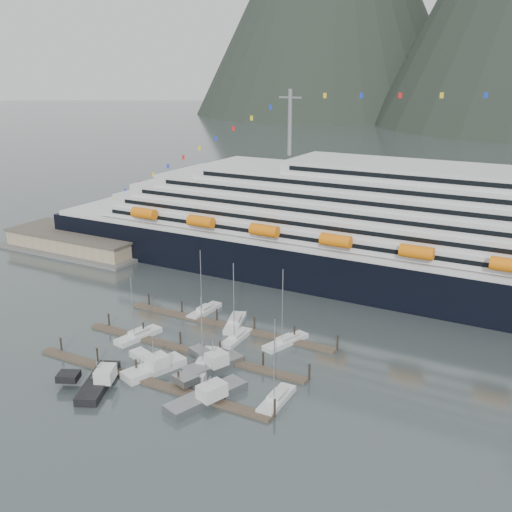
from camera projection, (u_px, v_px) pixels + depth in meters
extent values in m
plane|color=#444F50|center=(204.00, 364.00, 107.93)|extent=(1600.00, 1600.00, 0.00)
cube|color=black|center=(421.00, 277.00, 141.13)|extent=(210.00, 28.00, 12.00)
cube|color=silver|center=(423.00, 251.00, 139.18)|extent=(205.80, 27.44, 1.50)
cube|color=silver|center=(446.00, 243.00, 136.10)|extent=(185.00, 26.00, 3.20)
cube|color=black|center=(433.00, 257.00, 125.15)|extent=(175.75, 0.20, 1.00)
cube|color=silver|center=(457.00, 230.00, 134.22)|extent=(180.00, 25.00, 3.20)
cube|color=black|center=(445.00, 243.00, 123.69)|extent=(171.00, 0.20, 1.00)
cube|color=silver|center=(468.00, 218.00, 132.34)|extent=(172.00, 24.00, 3.20)
cube|color=black|center=(457.00, 229.00, 122.22)|extent=(163.40, 0.20, 1.00)
cube|color=silver|center=(479.00, 204.00, 130.45)|extent=(160.00, 23.00, 3.20)
cube|color=black|center=(469.00, 214.00, 120.76)|extent=(152.00, 0.20, 1.00)
cube|color=silver|center=(490.00, 191.00, 128.60)|extent=(140.00, 22.00, 3.00)
cube|color=black|center=(481.00, 200.00, 119.33)|extent=(133.00, 0.20, 1.00)
cube|color=silver|center=(502.00, 178.00, 126.78)|extent=(95.00, 20.00, 3.00)
cube|color=black|center=(495.00, 185.00, 118.34)|extent=(90.25, 0.20, 1.00)
cylinder|color=gray|center=(290.00, 123.00, 146.99)|extent=(1.00, 1.00, 16.00)
cylinder|color=orange|center=(144.00, 213.00, 157.74)|extent=(7.00, 2.80, 2.80)
cylinder|color=orange|center=(201.00, 221.00, 149.44)|extent=(7.00, 2.80, 2.80)
cylinder|color=orange|center=(264.00, 230.00, 141.14)|extent=(7.00, 2.80, 2.80)
cylinder|color=orange|center=(336.00, 241.00, 132.84)|extent=(7.00, 2.80, 2.80)
cylinder|color=orange|center=(417.00, 252.00, 124.54)|extent=(7.00, 2.80, 2.80)
cylinder|color=orange|center=(509.00, 265.00, 116.23)|extent=(7.00, 2.80, 2.80)
cube|color=#595956|center=(79.00, 249.00, 176.12)|extent=(46.00, 20.00, 1.20)
cube|color=tan|center=(78.00, 242.00, 175.46)|extent=(42.00, 16.00, 5.00)
cube|color=#595147|center=(77.00, 233.00, 174.65)|extent=(43.00, 17.00, 0.60)
cube|color=#4B3B30|center=(146.00, 381.00, 101.81)|extent=(48.00, 2.00, 0.50)
cylinder|color=black|center=(61.00, 346.00, 112.07)|extent=(0.36, 0.36, 3.20)
cylinder|color=black|center=(97.00, 356.00, 107.92)|extent=(0.36, 0.36, 3.20)
cylinder|color=black|center=(136.00, 368.00, 103.76)|extent=(0.36, 0.36, 3.20)
cylinder|color=black|center=(179.00, 380.00, 99.61)|extent=(0.36, 0.36, 3.20)
cylinder|color=black|center=(225.00, 394.00, 95.46)|extent=(0.36, 0.36, 3.20)
cylinder|color=black|center=(275.00, 409.00, 91.31)|extent=(0.36, 0.36, 3.20)
cube|color=#4B3B30|center=(190.00, 351.00, 112.66)|extent=(48.00, 2.00, 0.50)
cylinder|color=black|center=(109.00, 321.00, 122.92)|extent=(0.36, 0.36, 3.20)
cylinder|color=black|center=(143.00, 330.00, 118.77)|extent=(0.36, 0.36, 3.20)
cylinder|color=black|center=(180.00, 339.00, 114.62)|extent=(0.36, 0.36, 3.20)
cylinder|color=black|center=(220.00, 350.00, 110.47)|extent=(0.36, 0.36, 3.20)
cylinder|color=black|center=(263.00, 361.00, 106.32)|extent=(0.36, 0.36, 3.20)
cylinder|color=black|center=(309.00, 373.00, 102.17)|extent=(0.36, 0.36, 3.20)
cube|color=#4B3B30|center=(226.00, 326.00, 123.52)|extent=(48.00, 2.00, 0.50)
cylinder|color=black|center=(149.00, 301.00, 133.78)|extent=(0.36, 0.36, 3.20)
cylinder|color=black|center=(182.00, 308.00, 129.63)|extent=(0.36, 0.36, 3.20)
cylinder|color=black|center=(217.00, 316.00, 125.48)|extent=(0.36, 0.36, 3.20)
cylinder|color=black|center=(254.00, 324.00, 121.33)|extent=(0.36, 0.36, 3.20)
cylinder|color=black|center=(294.00, 334.00, 117.18)|extent=(0.36, 0.36, 3.20)
cylinder|color=black|center=(337.00, 343.00, 113.03)|extent=(0.36, 0.36, 3.20)
cube|color=silver|center=(139.00, 337.00, 118.33)|extent=(4.77, 10.42, 1.56)
cube|color=silver|center=(138.00, 332.00, 118.02)|extent=(2.87, 3.88, 0.89)
cylinder|color=gray|center=(132.00, 307.00, 115.57)|extent=(0.18, 0.18, 11.97)
cube|color=silver|center=(237.00, 339.00, 117.51)|extent=(2.75, 9.06, 1.32)
cube|color=silver|center=(236.00, 335.00, 117.26)|extent=(1.99, 3.20, 0.76)
cylinder|color=gray|center=(234.00, 313.00, 114.98)|extent=(0.15, 0.15, 10.55)
cube|color=silver|center=(205.00, 365.00, 107.36)|extent=(6.49, 12.27, 1.53)
cube|color=silver|center=(204.00, 359.00, 107.06)|extent=(3.40, 4.67, 0.87)
cylinder|color=gray|center=(202.00, 331.00, 104.10)|extent=(0.17, 0.17, 12.75)
cube|color=silver|center=(205.00, 312.00, 130.58)|extent=(2.84, 9.99, 1.39)
cube|color=silver|center=(204.00, 308.00, 130.31)|extent=(2.07, 3.52, 0.79)
cylinder|color=gray|center=(201.00, 281.00, 127.53)|extent=(0.16, 0.16, 13.64)
cube|color=silver|center=(235.00, 324.00, 124.31)|extent=(6.19, 10.69, 1.60)
cube|color=silver|center=(235.00, 319.00, 124.00)|extent=(3.34, 4.15, 0.91)
cylinder|color=gray|center=(234.00, 293.00, 121.19)|extent=(0.18, 0.18, 12.87)
cube|color=silver|center=(286.00, 343.00, 115.85)|extent=(5.60, 10.82, 1.40)
cube|color=silver|center=(286.00, 339.00, 115.58)|extent=(3.00, 4.11, 0.80)
cylinder|color=gray|center=(282.00, 306.00, 112.76)|extent=(0.16, 0.16, 14.67)
cube|color=silver|center=(277.00, 401.00, 95.55)|extent=(3.05, 9.59, 1.48)
cube|color=silver|center=(277.00, 396.00, 95.26)|extent=(2.22, 3.39, 0.85)
cylinder|color=gray|center=(274.00, 361.00, 92.46)|extent=(0.17, 0.17, 13.85)
cube|color=black|center=(99.00, 384.00, 100.43)|extent=(8.94, 13.64, 2.05)
cube|color=black|center=(68.00, 376.00, 100.39)|extent=(4.39, 4.12, 1.23)
cube|color=silver|center=(105.00, 374.00, 99.74)|extent=(4.28, 4.83, 2.25)
cube|color=black|center=(105.00, 370.00, 99.49)|extent=(3.98, 4.50, 0.51)
cylinder|color=gray|center=(97.00, 364.00, 99.30)|extent=(0.16, 0.16, 5.12)
cube|color=silver|center=(154.00, 370.00, 105.24)|extent=(7.25, 12.14, 2.10)
cube|color=silver|center=(140.00, 355.00, 107.92)|extent=(4.19, 3.54, 1.26)
cube|color=silver|center=(157.00, 362.00, 103.81)|extent=(3.89, 4.22, 2.31)
cube|color=black|center=(157.00, 357.00, 103.56)|extent=(3.61, 3.93, 0.52)
cylinder|color=gray|center=(153.00, 350.00, 104.09)|extent=(0.17, 0.17, 5.24)
cube|color=gray|center=(206.00, 399.00, 96.04)|extent=(8.10, 15.07, 2.09)
cube|color=gray|center=(185.00, 379.00, 99.52)|extent=(4.37, 4.16, 1.25)
cube|color=silver|center=(212.00, 391.00, 94.41)|extent=(4.14, 5.08, 2.30)
cube|color=black|center=(212.00, 386.00, 94.16)|extent=(3.85, 4.73, 0.52)
cylinder|color=gray|center=(206.00, 377.00, 94.90)|extent=(0.17, 0.17, 5.22)
cube|color=gray|center=(213.00, 367.00, 106.28)|extent=(7.69, 11.99, 2.08)
cube|color=gray|center=(199.00, 352.00, 109.09)|extent=(4.21, 3.64, 1.25)
cube|color=silver|center=(217.00, 359.00, 104.83)|extent=(3.97, 4.26, 2.28)
cube|color=black|center=(217.00, 355.00, 104.58)|extent=(3.69, 3.97, 0.52)
cylinder|color=gray|center=(213.00, 348.00, 105.14)|extent=(0.17, 0.17, 5.19)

